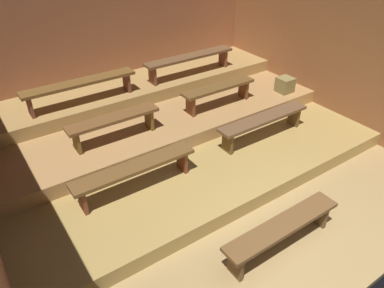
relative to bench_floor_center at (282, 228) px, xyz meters
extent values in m
cube|color=#A48552|center=(0.15, 2.07, -0.36)|extent=(6.80, 6.07, 0.08)
cube|color=#9D5C3A|center=(0.15, 4.73, 1.00)|extent=(6.80, 0.06, 2.65)
cube|color=#925932|center=(3.18, 2.07, 1.00)|extent=(0.06, 6.07, 2.65)
cube|color=#A88949|center=(0.15, 2.68, -0.21)|extent=(6.00, 4.05, 0.23)
cube|color=#AE804C|center=(0.15, 3.43, 0.03)|extent=(6.00, 2.54, 0.23)
cube|color=#A78147|center=(0.15, 4.10, 0.26)|extent=(6.00, 1.20, 0.23)
cube|color=brown|center=(0.00, 0.00, 0.05)|extent=(1.67, 0.29, 0.05)
cube|color=brown|center=(-0.72, 0.00, -0.15)|extent=(0.05, 0.23, 0.35)
cube|color=brown|center=(0.72, 0.00, -0.15)|extent=(0.05, 0.23, 0.35)
cube|color=brown|center=(-1.05, 1.75, 0.28)|extent=(1.77, 0.29, 0.05)
cube|color=brown|center=(-1.81, 1.75, 0.08)|extent=(0.05, 0.23, 0.35)
cube|color=brown|center=(-0.28, 1.75, 0.08)|extent=(0.05, 0.23, 0.35)
cube|color=brown|center=(1.35, 1.75, 0.28)|extent=(1.77, 0.29, 0.05)
cube|color=brown|center=(0.58, 1.75, 0.08)|extent=(0.05, 0.23, 0.35)
cube|color=brown|center=(2.11, 1.75, 0.08)|extent=(0.05, 0.23, 0.35)
cube|color=brown|center=(-0.87, 2.76, 0.51)|extent=(1.46, 0.29, 0.05)
cube|color=brown|center=(-1.48, 2.76, 0.32)|extent=(0.05, 0.23, 0.35)
cube|color=brown|center=(-0.26, 2.76, 0.32)|extent=(0.05, 0.23, 0.35)
cube|color=brown|center=(1.17, 2.76, 0.51)|extent=(1.46, 0.29, 0.05)
cube|color=brown|center=(0.56, 2.76, 0.32)|extent=(0.05, 0.23, 0.35)
cube|color=brown|center=(1.78, 2.76, 0.32)|extent=(0.05, 0.23, 0.35)
cube|color=brown|center=(-0.97, 3.83, 0.75)|extent=(1.95, 0.29, 0.05)
cube|color=brown|center=(-1.83, 3.83, 0.55)|extent=(0.05, 0.23, 0.35)
cube|color=brown|center=(-0.12, 3.83, 0.55)|extent=(0.05, 0.23, 0.35)
cube|color=brown|center=(1.27, 3.83, 0.75)|extent=(1.95, 0.29, 0.05)
cube|color=brown|center=(0.42, 3.83, 0.55)|extent=(0.05, 0.23, 0.35)
cube|color=brown|center=(2.13, 3.83, 0.55)|extent=(0.05, 0.23, 0.35)
cube|color=olive|center=(2.64, 2.50, 0.29)|extent=(0.29, 0.29, 0.29)
camera|label=1|loc=(-2.65, -1.94, 3.22)|focal=34.13mm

